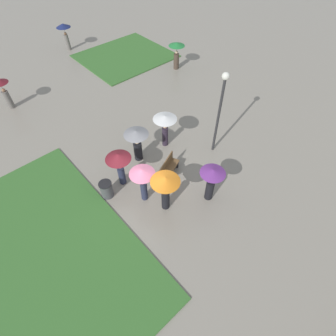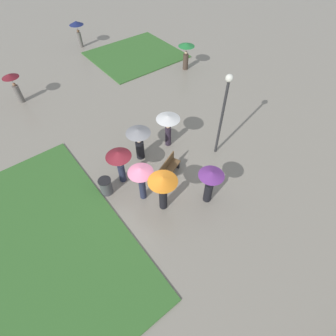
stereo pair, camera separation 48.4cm
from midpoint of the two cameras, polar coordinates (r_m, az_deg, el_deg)
ground_plane at (r=11.66m, az=-3.64°, el=-5.24°), size 90.00×90.00×0.00m
lawn_patch_far at (r=21.99m, az=-6.38°, el=23.29°), size 6.31×5.74×0.06m
park_bench at (r=11.87m, az=1.13°, el=-0.26°), size 1.56×0.98×0.90m
lamp_post at (r=11.82m, az=13.26°, el=12.89°), size 0.32×0.32×4.21m
trash_bin at (r=11.57m, az=-12.20°, el=-3.94°), size 0.56×0.56×0.81m
crowd_person_pink at (r=10.37m, az=-4.58°, el=-1.65°), size 1.03×1.03×1.88m
crowd_person_white at (r=12.75m, az=1.13°, el=9.72°), size 1.16×1.16×1.82m
crowd_person_purple at (r=10.58m, az=10.48°, el=-2.87°), size 1.03×1.03×1.81m
crowd_person_orange at (r=10.03m, az=0.27°, el=-3.82°), size 1.16×1.16×1.93m
crowd_person_grey at (r=12.20m, az=-5.24°, el=6.41°), size 1.15×1.15×1.77m
crowd_person_maroon at (r=11.13m, az=-9.39°, el=1.99°), size 1.09×1.09×1.83m
lone_walker_far_path at (r=18.18m, az=-29.92°, el=15.66°), size 0.94×0.94×1.83m
lone_walker_mid_plaza at (r=19.51m, az=4.75°, el=24.03°), size 1.10×1.10×1.82m
lone_walker_near_lawn at (r=23.60m, az=-18.56°, el=27.01°), size 1.06×1.06×1.92m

